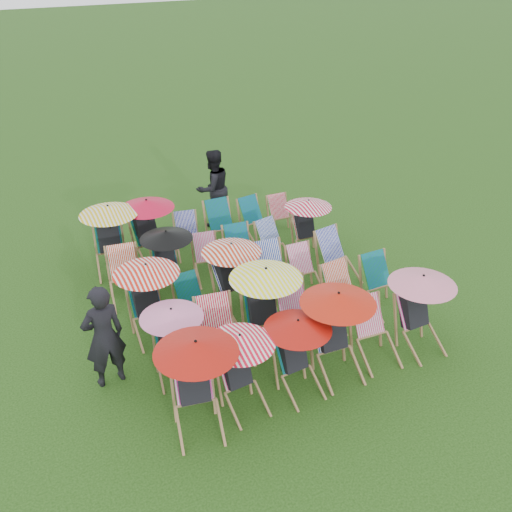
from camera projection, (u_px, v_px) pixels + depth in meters
name	position (u px, v px, depth m)	size (l,w,h in m)	color
ground	(252.00, 306.00, 10.52)	(100.00, 100.00, 0.00)	#17330B
deckchair_0	(196.00, 385.00, 7.66)	(1.15, 1.23, 1.37)	olive
deckchair_1	(241.00, 371.00, 8.03)	(1.00, 1.06, 1.19)	olive
deckchair_2	(298.00, 355.00, 8.33)	(1.00, 1.05, 1.19)	olive
deckchair_3	(337.00, 333.00, 8.64)	(1.15, 1.21, 1.37)	olive
deckchair_4	(375.00, 333.00, 9.03)	(0.69, 0.92, 0.95)	olive
deckchair_5	(420.00, 311.00, 9.20)	(1.09, 1.13, 1.29)	olive
deckchair_6	(172.00, 342.00, 8.63)	(0.97, 1.03, 1.15)	olive
deckchair_7	(220.00, 335.00, 8.94)	(0.79, 1.01, 1.01)	olive
deckchair_8	(265.00, 307.00, 9.19)	(1.18, 1.26, 1.40)	olive
deckchair_9	(296.00, 311.00, 9.58)	(0.73, 0.93, 0.94)	olive
deckchair_10	(346.00, 295.00, 9.95)	(0.70, 0.93, 0.97)	olive
deckchair_11	(384.00, 285.00, 10.26)	(0.63, 0.88, 0.95)	olive
deckchair_12	(148.00, 299.00, 9.48)	(1.10, 1.14, 1.30)	olive
deckchair_13	(193.00, 303.00, 9.88)	(0.60, 0.80, 0.83)	olive
deckchair_14	(233.00, 276.00, 10.16)	(1.07, 1.16, 1.27)	olive
deckchair_15	(274.00, 275.00, 10.47)	(0.76, 1.00, 1.03)	olive
deckchair_16	(306.00, 272.00, 10.73)	(0.60, 0.82, 0.86)	olive
deckchair_17	(338.00, 257.00, 11.12)	(0.76, 0.96, 0.96)	olive
deckchair_18	(126.00, 277.00, 10.48)	(0.75, 0.96, 0.96)	olive
deckchair_19	(167.00, 260.00, 10.75)	(1.00, 1.06, 1.18)	olive
deckchair_20	(208.00, 259.00, 11.17)	(0.67, 0.84, 0.84)	olive
deckchair_21	(241.00, 252.00, 11.33)	(0.70, 0.91, 0.92)	olive
deckchair_22	(275.00, 244.00, 11.67)	(0.73, 0.90, 0.88)	olive
deckchair_23	(308.00, 226.00, 11.98)	(0.98, 1.03, 1.17)	olive
deckchair_24	(110.00, 238.00, 11.31)	(1.15, 1.23, 1.37)	olive
deckchair_25	(149.00, 230.00, 11.65)	(1.11, 1.20, 1.32)	olive
deckchair_26	(188.00, 236.00, 12.03)	(0.69, 0.86, 0.84)	olive
deckchair_27	(224.00, 227.00, 12.22)	(0.67, 0.93, 0.99)	olive
deckchair_28	(257.00, 220.00, 12.61)	(0.70, 0.89, 0.89)	olive
deckchair_29	(283.00, 216.00, 12.86)	(0.58, 0.79, 0.82)	olive
person_left	(104.00, 336.00, 8.35)	(0.63, 0.41, 1.72)	black
person_rear	(213.00, 188.00, 13.02)	(0.88, 0.69, 1.81)	black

